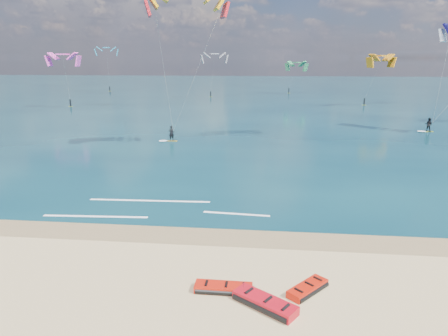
% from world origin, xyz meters
% --- Properties ---
extents(ground, '(320.00, 320.00, 0.00)m').
position_xyz_m(ground, '(0.00, 40.00, 0.00)').
color(ground, tan).
rests_on(ground, ground).
extents(wet_sand_strip, '(320.00, 2.40, 0.01)m').
position_xyz_m(wet_sand_strip, '(0.00, 3.00, 0.00)').
color(wet_sand_strip, brown).
rests_on(wet_sand_strip, ground).
extents(sea, '(320.00, 200.00, 0.04)m').
position_xyz_m(sea, '(0.00, 104.00, 0.02)').
color(sea, '#0A2A37').
rests_on(sea, ground).
extents(packed_kite_left, '(2.62, 1.06, 0.38)m').
position_xyz_m(packed_kite_left, '(5.30, -2.30, 0.00)').
color(packed_kite_left, red).
rests_on(packed_kite_left, ground).
extents(packed_kite_mid, '(3.06, 2.62, 0.44)m').
position_xyz_m(packed_kite_mid, '(7.05, -3.23, 0.00)').
color(packed_kite_mid, red).
rests_on(packed_kite_mid, ground).
extents(packed_kite_right, '(2.24, 2.34, 0.37)m').
position_xyz_m(packed_kite_right, '(8.84, -1.98, 0.00)').
color(packed_kite_right, red).
rests_on(packed_kite_right, ground).
extents(kitesurfer_main, '(10.27, 8.69, 16.98)m').
position_xyz_m(kitesurfer_main, '(-2.23, 25.02, 8.73)').
color(kitesurfer_main, yellow).
rests_on(kitesurfer_main, sea).
extents(shoreline_foam, '(14.07, 3.67, 0.01)m').
position_xyz_m(shoreline_foam, '(-0.41, 6.64, 0.04)').
color(shoreline_foam, white).
rests_on(shoreline_foam, ground).
extents(distant_kites, '(72.15, 40.30, 12.24)m').
position_xyz_m(distant_kites, '(-8.11, 77.76, 5.19)').
color(distant_kites, orange).
rests_on(distant_kites, ground).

